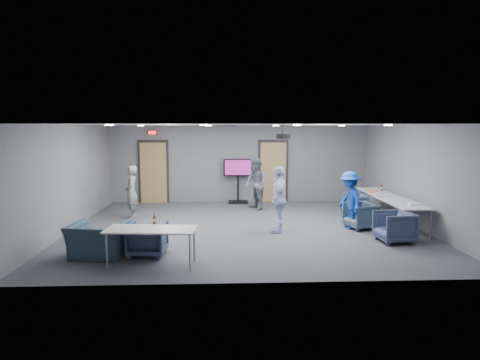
{
  "coord_description": "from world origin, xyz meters",
  "views": [
    {
      "loc": [
        -0.64,
        -11.0,
        2.65
      ],
      "look_at": [
        -0.12,
        0.6,
        1.2
      ],
      "focal_mm": 32.0,
      "sensor_mm": 36.0,
      "label": 1
    }
  ],
  "objects_px": {
    "person_c": "(279,199)",
    "person_d": "(350,200)",
    "table_front_left": "(151,231)",
    "tv_stand": "(238,178)",
    "bottle_front": "(154,220)",
    "chair_front_b": "(98,240)",
    "table_right_b": "(403,204)",
    "bottle_right": "(382,188)",
    "chair_right_c": "(394,227)",
    "chair_right_b": "(361,216)",
    "chair_front_a": "(147,239)",
    "person_b": "(256,184)",
    "person_a": "(131,192)",
    "table_right_a": "(376,193)",
    "chair_right_a": "(354,205)",
    "projector": "(283,136)"
  },
  "relations": [
    {
      "from": "chair_front_b",
      "to": "table_right_b",
      "type": "relative_size",
      "value": 0.57
    },
    {
      "from": "table_right_a",
      "to": "tv_stand",
      "type": "bearing_deg",
      "value": 60.34
    },
    {
      "from": "chair_front_b",
      "to": "projector",
      "type": "height_order",
      "value": "projector"
    },
    {
      "from": "chair_right_a",
      "to": "person_a",
      "type": "bearing_deg",
      "value": -82.97
    },
    {
      "from": "person_c",
      "to": "projector",
      "type": "height_order",
      "value": "projector"
    },
    {
      "from": "chair_right_b",
      "to": "tv_stand",
      "type": "xyz_separation_m",
      "value": [
        -3.06,
        3.94,
        0.54
      ]
    },
    {
      "from": "person_c",
      "to": "bottle_front",
      "type": "height_order",
      "value": "person_c"
    },
    {
      "from": "chair_right_c",
      "to": "bottle_right",
      "type": "height_order",
      "value": "bottle_right"
    },
    {
      "from": "projector",
      "to": "table_right_b",
      "type": "bearing_deg",
      "value": -15.7
    },
    {
      "from": "chair_right_a",
      "to": "bottle_front",
      "type": "relative_size",
      "value": 3.17
    },
    {
      "from": "person_c",
      "to": "person_d",
      "type": "bearing_deg",
      "value": 105.87
    },
    {
      "from": "person_b",
      "to": "chair_front_a",
      "type": "bearing_deg",
      "value": -51.29
    },
    {
      "from": "chair_right_b",
      "to": "chair_front_a",
      "type": "distance_m",
      "value": 5.6
    },
    {
      "from": "person_b",
      "to": "projector",
      "type": "relative_size",
      "value": 4.66
    },
    {
      "from": "person_d",
      "to": "chair_front_b",
      "type": "distance_m",
      "value": 6.27
    },
    {
      "from": "projector",
      "to": "tv_stand",
      "type": "bearing_deg",
      "value": 107.51
    },
    {
      "from": "chair_right_b",
      "to": "chair_front_a",
      "type": "xyz_separation_m",
      "value": [
        -5.18,
        -2.12,
        0.01
      ]
    },
    {
      "from": "person_d",
      "to": "table_right_b",
      "type": "bearing_deg",
      "value": 68.79
    },
    {
      "from": "table_front_left",
      "to": "tv_stand",
      "type": "distance_m",
      "value": 7.02
    },
    {
      "from": "chair_front_b",
      "to": "bottle_front",
      "type": "xyz_separation_m",
      "value": [
        1.18,
        -0.21,
        0.46
      ]
    },
    {
      "from": "bottle_right",
      "to": "bottle_front",
      "type": "bearing_deg",
      "value": -145.95
    },
    {
      "from": "person_b",
      "to": "bottle_right",
      "type": "relative_size",
      "value": 7.27
    },
    {
      "from": "chair_front_a",
      "to": "tv_stand",
      "type": "height_order",
      "value": "tv_stand"
    },
    {
      "from": "tv_stand",
      "to": "chair_right_a",
      "type": "bearing_deg",
      "value": -34.16
    },
    {
      "from": "person_c",
      "to": "chair_front_a",
      "type": "bearing_deg",
      "value": -51.03
    },
    {
      "from": "bottle_right",
      "to": "tv_stand",
      "type": "xyz_separation_m",
      "value": [
        -4.26,
        2.18,
        0.06
      ]
    },
    {
      "from": "table_right_b",
      "to": "bottle_right",
      "type": "distance_m",
      "value": 2.05
    },
    {
      "from": "chair_right_c",
      "to": "bottle_right",
      "type": "bearing_deg",
      "value": 159.89
    },
    {
      "from": "chair_right_c",
      "to": "projector",
      "type": "xyz_separation_m",
      "value": [
        -2.33,
        1.91,
        2.05
      ]
    },
    {
      "from": "table_right_b",
      "to": "chair_right_a",
      "type": "bearing_deg",
      "value": 18.9
    },
    {
      "from": "person_b",
      "to": "bottle_front",
      "type": "relative_size",
      "value": 7.38
    },
    {
      "from": "person_b",
      "to": "table_front_left",
      "type": "bearing_deg",
      "value": -46.47
    },
    {
      "from": "chair_right_a",
      "to": "table_right_b",
      "type": "bearing_deg",
      "value": 24.4
    },
    {
      "from": "chair_right_b",
      "to": "table_right_b",
      "type": "relative_size",
      "value": 0.39
    },
    {
      "from": "table_front_left",
      "to": "bottle_right",
      "type": "relative_size",
      "value": 7.63
    },
    {
      "from": "table_right_a",
      "to": "bottle_right",
      "type": "distance_m",
      "value": 0.28
    },
    {
      "from": "person_d",
      "to": "bottle_front",
      "type": "bearing_deg",
      "value": -71.19
    },
    {
      "from": "chair_right_b",
      "to": "person_b",
      "type": "bearing_deg",
      "value": -151.14
    },
    {
      "from": "chair_front_b",
      "to": "table_front_left",
      "type": "distance_m",
      "value": 1.36
    },
    {
      "from": "person_a",
      "to": "tv_stand",
      "type": "distance_m",
      "value": 4.03
    },
    {
      "from": "chair_right_a",
      "to": "tv_stand",
      "type": "distance_m",
      "value": 4.15
    },
    {
      "from": "person_a",
      "to": "person_d",
      "type": "height_order",
      "value": "person_a"
    },
    {
      "from": "chair_right_a",
      "to": "table_right_a",
      "type": "distance_m",
      "value": 0.74
    },
    {
      "from": "table_right_b",
      "to": "projector",
      "type": "height_order",
      "value": "projector"
    },
    {
      "from": "person_b",
      "to": "chair_right_a",
      "type": "distance_m",
      "value": 3.11
    },
    {
      "from": "table_right_a",
      "to": "table_right_b",
      "type": "xyz_separation_m",
      "value": [
        -0.0,
        -1.9,
        0.01
      ]
    },
    {
      "from": "tv_stand",
      "to": "projector",
      "type": "xyz_separation_m",
      "value": [
        1.07,
        -3.37,
        1.53
      ]
    },
    {
      "from": "table_right_b",
      "to": "bottle_front",
      "type": "bearing_deg",
      "value": 109.76
    },
    {
      "from": "chair_right_b",
      "to": "chair_front_a",
      "type": "bearing_deg",
      "value": -82.35
    },
    {
      "from": "chair_front_a",
      "to": "tv_stand",
      "type": "bearing_deg",
      "value": -105.58
    }
  ]
}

